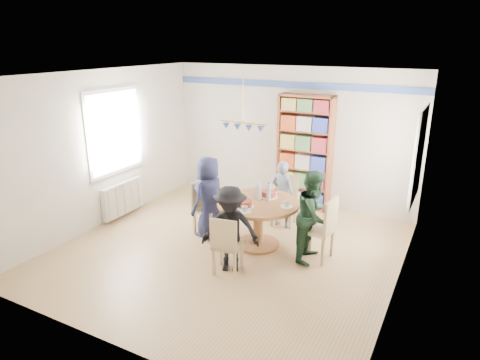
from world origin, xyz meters
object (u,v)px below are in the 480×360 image
Objects in this scene: person_right at (314,216)px; person_far at (283,194)px; person_near at (230,229)px; chair_right at (323,226)px; chair_far at (285,197)px; bookshelf at (305,153)px; chair_near at (226,243)px; radiator at (123,198)px; chair_left at (204,205)px; person_left at (209,197)px; dining_table at (258,213)px.

person_right is 1.25m from person_far.
chair_right is at bearing 18.46° from person_near.
bookshelf reaches higher than chair_far.
person_right is at bearing -163.67° from chair_right.
radiator is at bearing 161.30° from chair_near.
radiator is 3.53m from bookshelf.
chair_far is at bearing 135.16° from chair_right.
person_far reaches higher than chair_left.
chair_left is 1.95m from person_right.
person_left is at bearing -114.81° from bookshelf.
person_right is (1.94, -0.04, 0.19)m from chair_left.
radiator is 1.15× the size of chair_near.
chair_left reaches higher than chair_far.
person_near is at bearing -41.40° from chair_left.
person_right is 2.19m from bookshelf.
chair_far is (-1.00, 0.99, -0.05)m from chair_right.
chair_near is 0.40× the size of bookshelf.
chair_left is 0.24m from person_left.
chair_near is 1.37m from person_right.
person_right is (3.66, 0.07, 0.34)m from radiator.
dining_table is 0.92m from person_right.
person_far is (-0.00, -0.14, 0.11)m from chair_far.
chair_right is (1.04, 0.03, -0.02)m from dining_table.
dining_table is at bearing -1.26° from chair_left.
bookshelf is (0.03, 1.96, 0.53)m from dining_table.
person_near is (0.87, -0.83, -0.05)m from person_left.
dining_table is 0.95× the size of person_left.
bookshelf reaches higher than person_right.
chair_far is 0.40× the size of bookshelf.
person_right is at bearing 1.10° from radiator.
person_far reaches higher than chair_far.
dining_table is at bearing 67.01° from person_near.
person_far is at bearing -90.46° from chair_far.
bookshelf reaches higher than chair_left.
chair_right reaches higher than radiator.
chair_left is at bearing 134.70° from chair_near.
person_far is 0.55× the size of bookshelf.
chair_right is at bearing 44.61° from chair_near.
radiator is at bearing 26.98° from person_far.
radiator is 0.83× the size of person_far.
dining_table is at bearing -91.01° from bookshelf.
chair_left reaches higher than dining_table.
chair_left is 0.66× the size of person_left.
person_left is 2.24m from bookshelf.
radiator is at bearing -79.46° from person_left.
bookshelf is (-0.01, 0.94, 0.59)m from chair_far.
person_left is at bearing 52.68° from person_far.
person_left is (0.14, -0.06, 0.19)m from chair_left.
chair_left reaches higher than radiator.
person_far reaches higher than radiator.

